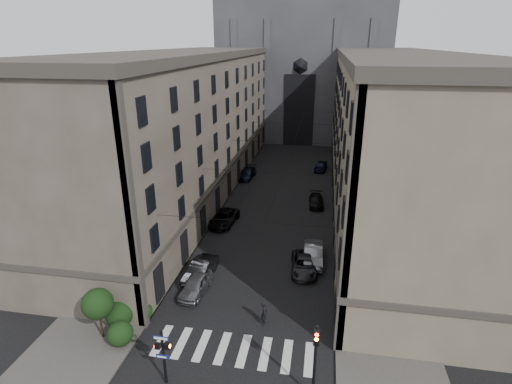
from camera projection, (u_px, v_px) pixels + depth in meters
The scene contains 19 objects.
sidewalk_left at pixel (211, 188), 57.91m from camera, with size 7.00×80.00×0.15m, color #383533.
sidewalk_right at pixel (359, 197), 54.54m from camera, with size 7.00×80.00×0.15m, color #383533.
zebra_crossing at pixel (233, 349), 27.71m from camera, with size 11.00×3.20×0.01m, color beige.
building_left at pixel (187, 124), 55.09m from camera, with size 13.60×60.60×18.85m.
building_right at pixel (389, 131), 50.78m from camera, with size 13.60×60.60×18.85m.
gothic_tower at pixel (304, 52), 85.81m from camera, with size 35.00×23.00×58.00m.
pedestrian_signal_left at pixel (163, 353), 24.22m from camera, with size 1.02×0.38×4.00m.
traffic_light_right at pixel (315, 354), 22.81m from camera, with size 0.34×0.50×5.20m.
shrub_cluster at pixel (114, 314), 28.47m from camera, with size 3.90×4.40×3.90m.
tram_wires at pixel (283, 143), 53.34m from camera, with size 14.00×60.00×0.43m.
car_left_near at pixel (196, 285), 33.67m from camera, with size 1.79×4.46×1.52m, color slate.
car_left_midnear at pixel (200, 270), 35.79m from camera, with size 1.70×4.88×1.61m, color black.
car_left_midfar at pixel (224, 218), 46.39m from camera, with size 2.47×5.35×1.49m, color black.
car_left_far at pixel (247, 173), 61.95m from camera, with size 2.13×5.23×1.52m, color black.
car_right_near at pixel (313, 254), 38.44m from camera, with size 1.75×5.01×1.65m, color gray.
car_right_midnear at pixel (304, 264), 36.90m from camera, with size 2.29×4.97×1.38m, color black.
car_right_midfar at pixel (316, 201), 51.66m from camera, with size 1.84×4.52×1.31m, color black.
car_right_far at pixel (321, 166), 65.58m from camera, with size 1.77×4.40×1.50m, color black.
pedestrian at pixel (264, 313), 29.84m from camera, with size 0.72×0.48×1.99m, color black.
Camera 1 is at (5.34, -16.41, 20.07)m, focal length 28.00 mm.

